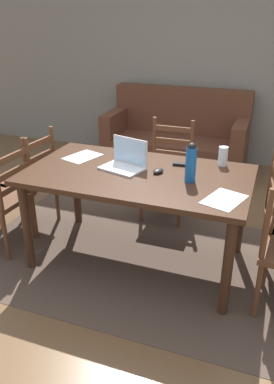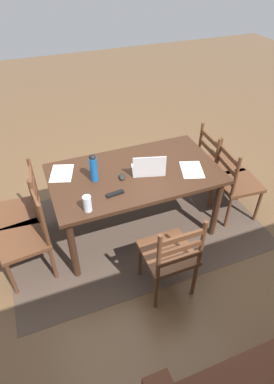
# 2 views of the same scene
# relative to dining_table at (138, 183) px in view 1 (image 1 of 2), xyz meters

# --- Properties ---
(ground_plane) EXTENTS (14.00, 14.00, 0.00)m
(ground_plane) POSITION_rel_dining_table_xyz_m (0.00, 0.00, -0.69)
(ground_plane) COLOR brown
(area_rug) EXTENTS (2.77, 1.71, 0.01)m
(area_rug) POSITION_rel_dining_table_xyz_m (0.00, 0.00, -0.68)
(area_rug) COLOR #47382D
(area_rug) RESTS_ON ground
(wall_back) EXTENTS (8.00, 0.12, 2.70)m
(wall_back) POSITION_rel_dining_table_xyz_m (0.00, 2.70, 0.66)
(wall_back) COLOR slate
(wall_back) RESTS_ON ground
(dining_table) EXTENTS (1.69, 0.96, 0.78)m
(dining_table) POSITION_rel_dining_table_xyz_m (0.00, 0.00, 0.00)
(dining_table) COLOR #382114
(dining_table) RESTS_ON ground
(chair_left_far) EXTENTS (0.48, 0.48, 0.95)m
(chair_left_far) POSITION_rel_dining_table_xyz_m (-1.14, 0.19, -0.22)
(chair_left_far) COLOR #56331E
(chair_left_far) RESTS_ON ground
(chair_far_head) EXTENTS (0.44, 0.44, 0.95)m
(chair_far_head) POSITION_rel_dining_table_xyz_m (-0.00, 0.85, -0.22)
(chair_far_head) COLOR #56331E
(chair_far_head) RESTS_ON ground
(chair_left_near) EXTENTS (0.46, 0.46, 0.95)m
(chair_left_near) POSITION_rel_dining_table_xyz_m (-1.14, -0.19, -0.22)
(chair_left_near) COLOR #56331E
(chair_left_near) RESTS_ON ground
(couch) EXTENTS (1.80, 0.80, 1.00)m
(couch) POSITION_rel_dining_table_xyz_m (-0.27, 2.23, -0.33)
(couch) COLOR #512D1E
(couch) RESTS_ON ground
(laptop) EXTENTS (0.37, 0.30, 0.23)m
(laptop) POSITION_rel_dining_table_xyz_m (-0.12, 0.06, 0.15)
(laptop) COLOR silver
(laptop) RESTS_ON dining_table
(water_bottle) EXTENTS (0.08, 0.08, 0.29)m
(water_bottle) POSITION_rel_dining_table_xyz_m (0.41, -0.03, 0.24)
(water_bottle) COLOR #145199
(water_bottle) RESTS_ON dining_table
(drinking_glass) EXTENTS (0.07, 0.07, 0.15)m
(drinking_glass) POSITION_rel_dining_table_xyz_m (0.58, 0.37, 0.17)
(drinking_glass) COLOR silver
(drinking_glass) RESTS_ON dining_table
(computer_mouse) EXTENTS (0.09, 0.11, 0.03)m
(computer_mouse) POSITION_rel_dining_table_xyz_m (0.15, 0.04, 0.11)
(computer_mouse) COLOR black
(computer_mouse) RESTS_ON dining_table
(tv_remote) EXTENTS (0.17, 0.06, 0.02)m
(tv_remote) POSITION_rel_dining_table_xyz_m (0.29, 0.26, 0.10)
(tv_remote) COLOR black
(tv_remote) RESTS_ON dining_table
(paper_stack_left) EXTENTS (0.29, 0.35, 0.00)m
(paper_stack_left) POSITION_rel_dining_table_xyz_m (0.69, -0.25, 0.09)
(paper_stack_left) COLOR white
(paper_stack_left) RESTS_ON dining_table
(paper_stack_right) EXTENTS (0.29, 0.35, 0.00)m
(paper_stack_right) POSITION_rel_dining_table_xyz_m (-0.55, 0.17, 0.09)
(paper_stack_right) COLOR white
(paper_stack_right) RESTS_ON dining_table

